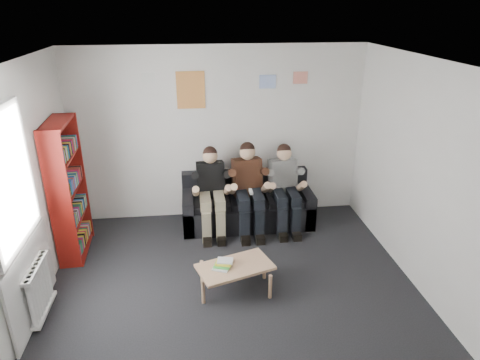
{
  "coord_description": "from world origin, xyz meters",
  "views": [
    {
      "loc": [
        -0.43,
        -3.89,
        3.26
      ],
      "look_at": [
        0.19,
        1.3,
        1.07
      ],
      "focal_mm": 32.0,
      "sensor_mm": 36.0,
      "label": 1
    }
  ],
  "objects_px": {
    "bookshelf": "(68,190)",
    "coffee_table": "(235,269)",
    "person_right": "(285,189)",
    "person_left": "(212,192)",
    "person_middle": "(249,189)",
    "sofa": "(247,206)"
  },
  "relations": [
    {
      "from": "person_middle",
      "to": "sofa",
      "type": "bearing_deg",
      "value": 81.07
    },
    {
      "from": "coffee_table",
      "to": "person_middle",
      "type": "height_order",
      "value": "person_middle"
    },
    {
      "from": "coffee_table",
      "to": "person_left",
      "type": "distance_m",
      "value": 1.58
    },
    {
      "from": "person_middle",
      "to": "person_right",
      "type": "distance_m",
      "value": 0.56
    },
    {
      "from": "sofa",
      "to": "person_right",
      "type": "bearing_deg",
      "value": -18.94
    },
    {
      "from": "person_right",
      "to": "person_left",
      "type": "bearing_deg",
      "value": 170.66
    },
    {
      "from": "coffee_table",
      "to": "person_left",
      "type": "xyz_separation_m",
      "value": [
        -0.18,
        1.53,
        0.33
      ]
    },
    {
      "from": "sofa",
      "to": "person_right",
      "type": "distance_m",
      "value": 0.69
    },
    {
      "from": "bookshelf",
      "to": "coffee_table",
      "type": "xyz_separation_m",
      "value": [
        2.11,
        -1.14,
        -0.63
      ]
    },
    {
      "from": "sofa",
      "to": "person_right",
      "type": "relative_size",
      "value": 1.56
    },
    {
      "from": "bookshelf",
      "to": "person_left",
      "type": "bearing_deg",
      "value": 8.43
    },
    {
      "from": "bookshelf",
      "to": "coffee_table",
      "type": "height_order",
      "value": "bookshelf"
    },
    {
      "from": "bookshelf",
      "to": "person_middle",
      "type": "height_order",
      "value": "bookshelf"
    },
    {
      "from": "bookshelf",
      "to": "coffee_table",
      "type": "relative_size",
      "value": 2.15
    },
    {
      "from": "sofa",
      "to": "person_right",
      "type": "height_order",
      "value": "person_right"
    },
    {
      "from": "person_left",
      "to": "person_middle",
      "type": "height_order",
      "value": "person_middle"
    },
    {
      "from": "bookshelf",
      "to": "person_middle",
      "type": "distance_m",
      "value": 2.53
    },
    {
      "from": "coffee_table",
      "to": "person_right",
      "type": "bearing_deg",
      "value": 58.66
    },
    {
      "from": "coffee_table",
      "to": "person_right",
      "type": "xyz_separation_m",
      "value": [
        0.93,
        1.53,
        0.32
      ]
    },
    {
      "from": "coffee_table",
      "to": "person_middle",
      "type": "bearing_deg",
      "value": 76.25
    },
    {
      "from": "bookshelf",
      "to": "person_right",
      "type": "bearing_deg",
      "value": 4.31
    },
    {
      "from": "sofa",
      "to": "coffee_table",
      "type": "relative_size",
      "value": 2.29
    }
  ]
}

